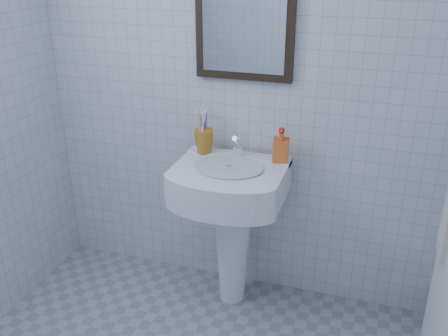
% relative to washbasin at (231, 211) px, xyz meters
% --- Properties ---
extents(wall_back, '(2.20, 0.02, 2.50)m').
position_rel_washbasin_xyz_m(wall_back, '(-0.04, 0.21, 0.67)').
color(wall_back, silver).
rests_on(wall_back, ground).
extents(washbasin, '(0.56, 0.41, 0.86)m').
position_rel_washbasin_xyz_m(washbasin, '(0.00, 0.00, 0.00)').
color(washbasin, white).
rests_on(washbasin, ground).
extents(faucet, '(0.05, 0.11, 0.13)m').
position_rel_washbasin_xyz_m(faucet, '(-0.00, 0.10, 0.33)').
color(faucet, white).
rests_on(faucet, washbasin).
extents(toothbrush_cup, '(0.13, 0.13, 0.12)m').
position_rel_washbasin_xyz_m(toothbrush_cup, '(-0.19, 0.11, 0.34)').
color(toothbrush_cup, '#B6721C').
rests_on(toothbrush_cup, washbasin).
extents(soap_dispenser, '(0.09, 0.09, 0.17)m').
position_rel_washbasin_xyz_m(soap_dispenser, '(0.23, 0.11, 0.36)').
color(soap_dispenser, '#CB4413').
rests_on(soap_dispenser, washbasin).
extents(wall_mirror, '(0.50, 0.04, 0.62)m').
position_rel_washbasin_xyz_m(wall_mirror, '(-0.00, 0.19, 0.97)').
color(wall_mirror, black).
rests_on(wall_mirror, wall_back).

